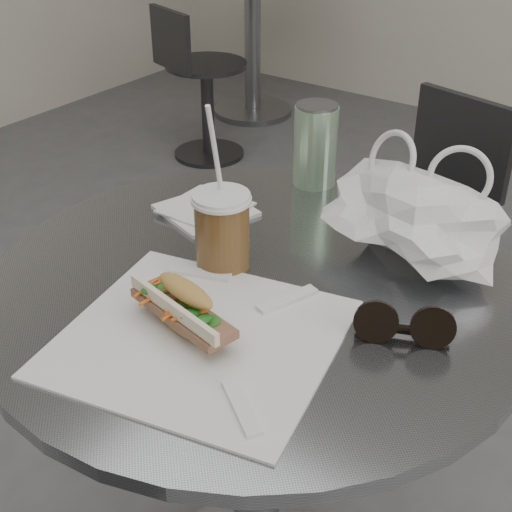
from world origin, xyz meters
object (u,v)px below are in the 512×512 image
Objects in this scene: bg_table at (253,22)px; sunglasses at (404,327)px; drink_can at (315,145)px; banh_mi at (184,308)px; cafe_table at (256,422)px; chair_far at (417,246)px; iced_coffee at (222,229)px; bg_chair at (200,93)px.

sunglasses reaches higher than bg_table.
drink_can reaches higher than bg_table.
banh_mi reaches higher than sunglasses.
cafe_table is 0.94m from chair_far.
bg_table is (-1.60, 2.20, -0.00)m from cafe_table.
bg_table reaches higher than chair_far.
bg_chair is at bearing 130.92° from iced_coffee.
banh_mi is (1.45, -1.76, 0.48)m from bg_chair.
iced_coffee reaches higher than bg_table.
banh_mi is at bearing -68.93° from iced_coffee.
drink_can is (-0.10, 0.31, 0.35)m from cafe_table.
chair_far is at bearing 92.48° from drink_can.
drink_can is at bearing -25.81° from bg_chair.
banh_mi is at bearing 110.97° from chair_far.
chair_far is (1.48, -1.28, -0.15)m from bg_table.
bg_table reaches higher than bg_chair.
drink_can is at bearing 109.61° from sunglasses.
iced_coffee is 1.69× the size of drink_can.
cafe_table is 0.48m from drink_can.
banh_mi is at bearing -174.34° from sunglasses.
chair_far is at bearing 109.16° from banh_mi.
bg_chair is 4.59× the size of drink_can.
drink_can is (1.50, -1.89, 0.35)m from bg_table.
sunglasses is (0.23, -0.01, 0.30)m from cafe_table.
bg_table is at bearing 128.50° from drink_can.
bg_chair is 2.72× the size of iced_coffee.
bg_chair is at bearing -13.06° from chair_far.
chair_far is 2.87× the size of iced_coffee.
drink_can is (1.35, -1.29, 0.51)m from bg_chair.
iced_coffee is at bearing 179.74° from cafe_table.
cafe_table is 6.37× the size of sunglasses.
bg_table is 1.12× the size of bg_chair.
iced_coffee is at bearing -31.16° from bg_chair.
bg_table is 2.71m from iced_coffee.
bg_chair is at bearing 132.10° from cafe_table.
cafe_table is at bearing -0.26° from iced_coffee.
iced_coffee reaches higher than chair_far.
bg_chair is 3.18× the size of banh_mi.
iced_coffee reaches higher than bg_chair.
bg_table is 1.06× the size of chair_far.
bg_table is 6.20× the size of sunglasses.
chair_far is 4.84× the size of drink_can.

